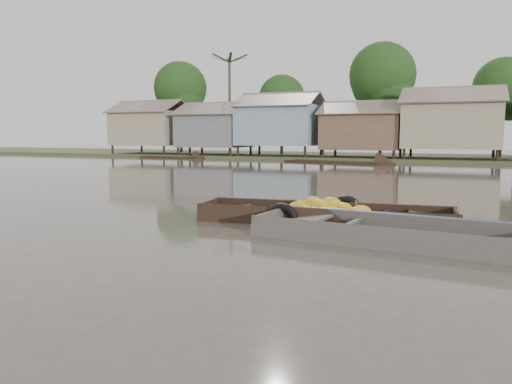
% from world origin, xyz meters
% --- Properties ---
extents(ground, '(120.00, 120.00, 0.00)m').
position_xyz_m(ground, '(0.00, 0.00, 0.00)').
color(ground, '#484037').
rests_on(ground, ground).
extents(riverbank, '(120.00, 12.47, 10.22)m').
position_xyz_m(riverbank, '(3.03, 31.86, 3.07)').
color(riverbank, '#384723').
rests_on(riverbank, ground).
extents(banana_boat, '(6.00, 1.99, 0.84)m').
position_xyz_m(banana_boat, '(0.35, 2.07, 0.18)').
color(banana_boat, black).
rests_on(banana_boat, ground).
extents(viewer_boat, '(6.93, 2.52, 0.55)m').
position_xyz_m(viewer_boat, '(2.90, 0.52, 0.04)').
color(viewer_boat, '#403B36').
rests_on(viewer_boat, ground).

